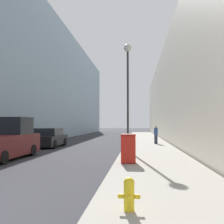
# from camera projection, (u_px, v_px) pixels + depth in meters

# --- Properties ---
(sidewalk_right) EXTENTS (3.80, 60.00, 0.12)m
(sidewalk_right) POSITION_uv_depth(u_px,v_px,m) (148.00, 144.00, 21.62)
(sidewalk_right) COLOR #9E998E
(sidewalk_right) RESTS_ON ground
(building_left_glass) EXTENTS (12.00, 60.00, 14.58)m
(building_left_glass) POSITION_uv_depth(u_px,v_px,m) (17.00, 81.00, 31.55)
(building_left_glass) COLOR #849EB2
(building_left_glass) RESTS_ON ground
(building_right_stone) EXTENTS (12.00, 60.00, 10.34)m
(building_right_stone) POSITION_uv_depth(u_px,v_px,m) (214.00, 95.00, 28.99)
(building_right_stone) COLOR beige
(building_right_stone) RESTS_ON ground
(fire_hydrant) EXTENTS (0.45, 0.34, 0.66)m
(fire_hydrant) POSITION_uv_depth(u_px,v_px,m) (129.00, 193.00, 4.98)
(fire_hydrant) COLOR yellow
(fire_hydrant) RESTS_ON sidewalk_right
(trash_bin) EXTENTS (0.65, 0.63, 1.28)m
(trash_bin) POSITION_uv_depth(u_px,v_px,m) (128.00, 148.00, 11.01)
(trash_bin) COLOR red
(trash_bin) RESTS_ON sidewalk_right
(lamppost) EXTENTS (0.49, 0.49, 6.87)m
(lamppost) POSITION_uv_depth(u_px,v_px,m) (128.00, 78.00, 15.98)
(lamppost) COLOR #2D332D
(lamppost) RESTS_ON sidewalk_right
(pickup_truck) EXTENTS (2.09, 5.13, 2.22)m
(pickup_truck) POSITION_uv_depth(u_px,v_px,m) (5.00, 141.00, 13.20)
(pickup_truck) COLOR #561919
(pickup_truck) RESTS_ON ground
(parked_sedan_near) EXTENTS (1.99, 4.19, 1.50)m
(parked_sedan_near) POSITION_uv_depth(u_px,v_px,m) (49.00, 138.00, 19.96)
(parked_sedan_near) COLOR black
(parked_sedan_near) RESTS_ON ground
(pedestrian_on_sidewalk) EXTENTS (0.32, 0.21, 1.58)m
(pedestrian_on_sidewalk) POSITION_uv_depth(u_px,v_px,m) (156.00, 135.00, 21.65)
(pedestrian_on_sidewalk) COLOR #2D3347
(pedestrian_on_sidewalk) RESTS_ON sidewalk_right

